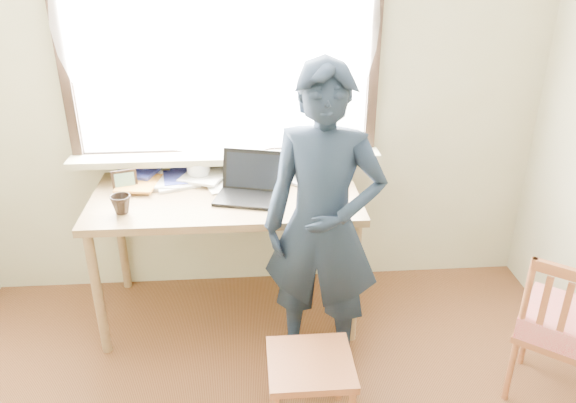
{
  "coord_description": "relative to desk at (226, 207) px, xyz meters",
  "views": [
    {
      "loc": [
        -0.06,
        -1.27,
        2.16
      ],
      "look_at": [
        0.1,
        0.95,
        1.08
      ],
      "focal_mm": 35.0,
      "sensor_mm": 36.0,
      "label": 1
    }
  ],
  "objects": [
    {
      "name": "book_a",
      "position": [
        -0.45,
        0.18,
        0.1
      ],
      "size": [
        0.19,
        0.25,
        0.02
      ],
      "primitive_type": "imported",
      "rotation": [
        0.0,
        0.0,
        -0.01
      ],
      "color": "white",
      "rests_on": "desk"
    },
    {
      "name": "desk",
      "position": [
        0.0,
        0.0,
        0.0
      ],
      "size": [
        1.51,
        0.75,
        0.81
      ],
      "color": "olive",
      "rests_on": "ground"
    },
    {
      "name": "mouse",
      "position": [
        0.48,
        -0.1,
        0.1
      ],
      "size": [
        0.1,
        0.07,
        0.04
      ],
      "primitive_type": "ellipsoid",
      "color": "black",
      "rests_on": "desk"
    },
    {
      "name": "room_shell",
      "position": [
        0.18,
        -1.43,
        0.91
      ],
      "size": [
        3.52,
        4.02,
        2.61
      ],
      "color": "beige",
      "rests_on": "ground"
    },
    {
      "name": "person",
      "position": [
        0.5,
        -0.46,
        0.1
      ],
      "size": [
        0.69,
        0.55,
        1.66
      ],
      "primitive_type": "imported",
      "rotation": [
        0.0,
        0.0,
        -0.29
      ],
      "color": "#141F2F",
      "rests_on": "ground"
    },
    {
      "name": "laptop",
      "position": [
        0.14,
        -0.03,
        0.14
      ],
      "size": [
        0.41,
        0.37,
        0.24
      ],
      "color": "black",
      "rests_on": "desk"
    },
    {
      "name": "book_b",
      "position": [
        0.39,
        0.29,
        0.09
      ],
      "size": [
        0.34,
        0.33,
        0.02
      ],
      "primitive_type": "imported",
      "rotation": [
        0.0,
        0.0,
        -0.85
      ],
      "color": "white",
      "rests_on": "desk"
    },
    {
      "name": "mug_dark",
      "position": [
        -0.54,
        -0.2,
        0.13
      ],
      "size": [
        0.13,
        0.13,
        0.1
      ],
      "primitive_type": "imported",
      "rotation": [
        0.0,
        0.0,
        -0.18
      ],
      "color": "black",
      "rests_on": "desk"
    },
    {
      "name": "work_chair",
      "position": [
        0.39,
        -0.94,
        -0.39
      ],
      "size": [
        0.39,
        0.37,
        0.4
      ],
      "color": "#985531",
      "rests_on": "ground"
    },
    {
      "name": "desk_clutter",
      "position": [
        -0.31,
        0.16,
        0.11
      ],
      "size": [
        0.74,
        0.51,
        0.05
      ],
      "color": "white",
      "rests_on": "desk"
    },
    {
      "name": "side_chair",
      "position": [
        1.63,
        -0.83,
        -0.29
      ],
      "size": [
        0.53,
        0.53,
        0.84
      ],
      "color": "#985531",
      "rests_on": "ground"
    },
    {
      "name": "picture_frame",
      "position": [
        -0.58,
        0.1,
        0.14
      ],
      "size": [
        0.14,
        0.05,
        0.11
      ],
      "color": "black",
      "rests_on": "desk"
    },
    {
      "name": "mug_white",
      "position": [
        -0.16,
        0.23,
        0.14
      ],
      "size": [
        0.19,
        0.19,
        0.11
      ],
      "primitive_type": "imported",
      "rotation": [
        0.0,
        0.0,
        0.6
      ],
      "color": "white",
      "rests_on": "desk"
    }
  ]
}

